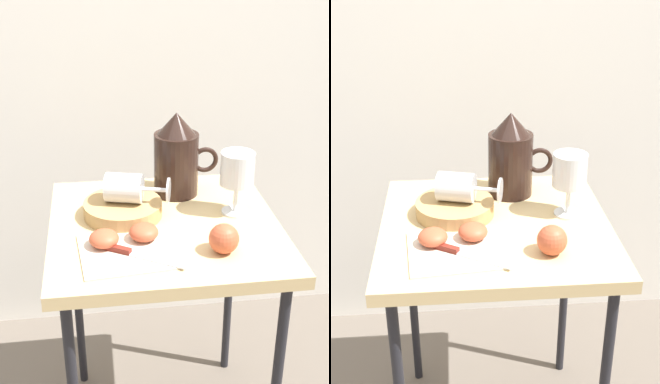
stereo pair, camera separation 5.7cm
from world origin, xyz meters
TOP-DOWN VIEW (x-y plane):
  - curtain_drape at (0.00, 0.56)m, footprint 2.40×0.03m
  - table at (0.00, 0.00)m, footprint 0.53×0.52m
  - linen_napkin at (-0.09, -0.12)m, footprint 0.22×0.20m
  - basket_tray at (-0.09, 0.05)m, footprint 0.19×0.19m
  - pitcher at (0.05, 0.16)m, footprint 0.17×0.11m
  - wine_glass_upright at (0.18, 0.03)m, footprint 0.08×0.08m
  - wine_glass_tipped_near at (-0.08, 0.05)m, footprint 0.16×0.10m
  - apple_half_left at (-0.14, -0.09)m, footprint 0.06×0.06m
  - apple_half_right at (-0.06, -0.07)m, footprint 0.06×0.06m
  - apple_whole at (0.11, -0.14)m, footprint 0.06×0.06m
  - knife at (-0.10, -0.13)m, footprint 0.19×0.12m

SIDE VIEW (x-z plane):
  - table at x=0.00m, z-range 0.27..0.93m
  - linen_napkin at x=-0.09m, z-range 0.66..0.67m
  - knife at x=-0.10m, z-range 0.67..0.68m
  - basket_tray at x=-0.09m, z-range 0.66..0.70m
  - apple_half_left at x=-0.14m, z-range 0.67..0.70m
  - apple_half_right at x=-0.06m, z-range 0.67..0.70m
  - apple_whole at x=0.11m, z-range 0.66..0.73m
  - wine_glass_tipped_near at x=-0.08m, z-range 0.70..0.77m
  - pitcher at x=0.05m, z-range 0.64..0.86m
  - wine_glass_upright at x=0.18m, z-range 0.69..0.85m
  - curtain_drape at x=0.00m, z-range 0.00..1.91m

